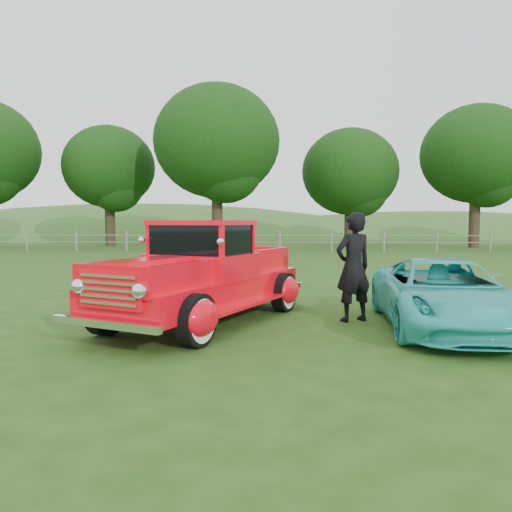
{
  "coord_description": "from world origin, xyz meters",
  "views": [
    {
      "loc": [
        -0.13,
        -6.93,
        1.76
      ],
      "look_at": [
        -0.48,
        1.2,
        1.2
      ],
      "focal_mm": 35.0,
      "sensor_mm": 36.0,
      "label": 1
    }
  ],
  "objects_px": {
    "tree_near_west": "(217,142)",
    "tree_mid_west": "(109,167)",
    "tree_near_east": "(350,172)",
    "tree_mid_east": "(476,154)",
    "man": "(353,267)",
    "teal_sedan": "(444,294)",
    "red_pickup": "(204,277)"
  },
  "relations": [
    {
      "from": "tree_near_west",
      "to": "tree_mid_west",
      "type": "bearing_deg",
      "value": 159.44
    },
    {
      "from": "tree_near_east",
      "to": "tree_mid_east",
      "type": "height_order",
      "value": "tree_mid_east"
    },
    {
      "from": "tree_near_east",
      "to": "tree_mid_east",
      "type": "xyz_separation_m",
      "value": [
        8.0,
        -2.0,
        0.93
      ]
    },
    {
      "from": "tree_mid_west",
      "to": "tree_mid_east",
      "type": "xyz_separation_m",
      "value": [
        25.0,
        -1.0,
        0.62
      ]
    },
    {
      "from": "tree_mid_east",
      "to": "tree_near_east",
      "type": "bearing_deg",
      "value": 165.96
    },
    {
      "from": "tree_near_east",
      "to": "man",
      "type": "distance_m",
      "value": 27.75
    },
    {
      "from": "tree_near_west",
      "to": "tree_near_east",
      "type": "distance_m",
      "value": 9.97
    },
    {
      "from": "tree_near_west",
      "to": "man",
      "type": "height_order",
      "value": "tree_near_west"
    },
    {
      "from": "tree_mid_west",
      "to": "teal_sedan",
      "type": "relative_size",
      "value": 2.06
    },
    {
      "from": "tree_mid_west",
      "to": "red_pickup",
      "type": "height_order",
      "value": "tree_mid_west"
    },
    {
      "from": "teal_sedan",
      "to": "man",
      "type": "height_order",
      "value": "man"
    },
    {
      "from": "tree_near_east",
      "to": "red_pickup",
      "type": "distance_m",
      "value": 28.45
    },
    {
      "from": "tree_near_west",
      "to": "man",
      "type": "bearing_deg",
      "value": -77.33
    },
    {
      "from": "tree_mid_west",
      "to": "man",
      "type": "xyz_separation_m",
      "value": [
        13.21,
        -26.15,
        -4.59
      ]
    },
    {
      "from": "teal_sedan",
      "to": "tree_mid_west",
      "type": "bearing_deg",
      "value": 122.34
    },
    {
      "from": "tree_mid_west",
      "to": "red_pickup",
      "type": "distance_m",
      "value": 28.81
    },
    {
      "from": "tree_mid_west",
      "to": "teal_sedan",
      "type": "bearing_deg",
      "value": -61.38
    },
    {
      "from": "tree_mid_west",
      "to": "red_pickup",
      "type": "bearing_deg",
      "value": -68.11
    },
    {
      "from": "tree_mid_west",
      "to": "man",
      "type": "relative_size",
      "value": 4.39
    },
    {
      "from": "red_pickup",
      "to": "tree_mid_east",
      "type": "bearing_deg",
      "value": 84.38
    },
    {
      "from": "teal_sedan",
      "to": "red_pickup",
      "type": "bearing_deg",
      "value": 178.41
    },
    {
      "from": "teal_sedan",
      "to": "tree_near_west",
      "type": "bearing_deg",
      "value": 109.23
    },
    {
      "from": "teal_sedan",
      "to": "tree_mid_east",
      "type": "bearing_deg",
      "value": 71.69
    },
    {
      "from": "tree_near_east",
      "to": "teal_sedan",
      "type": "xyz_separation_m",
      "value": [
        -2.41,
        -27.74,
        -4.68
      ]
    },
    {
      "from": "tree_mid_east",
      "to": "red_pickup",
      "type": "relative_size",
      "value": 1.79
    },
    {
      "from": "tree_near_west",
      "to": "tree_mid_east",
      "type": "distance_m",
      "value": 17.13
    },
    {
      "from": "tree_mid_east",
      "to": "teal_sedan",
      "type": "xyz_separation_m",
      "value": [
        -10.41,
        -25.74,
        -5.6
      ]
    },
    {
      "from": "man",
      "to": "tree_mid_east",
      "type": "bearing_deg",
      "value": -141.79
    },
    {
      "from": "tree_mid_west",
      "to": "tree_near_west",
      "type": "relative_size",
      "value": 0.81
    },
    {
      "from": "red_pickup",
      "to": "man",
      "type": "xyz_separation_m",
      "value": [
        2.61,
        0.21,
        0.17
      ]
    },
    {
      "from": "tree_near_east",
      "to": "teal_sedan",
      "type": "distance_m",
      "value": 28.23
    },
    {
      "from": "red_pickup",
      "to": "teal_sedan",
      "type": "height_order",
      "value": "red_pickup"
    }
  ]
}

